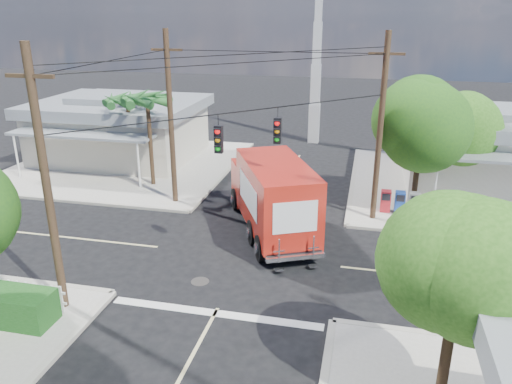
% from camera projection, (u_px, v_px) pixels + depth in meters
% --- Properties ---
extents(ground, '(120.00, 120.00, 0.00)m').
position_uv_depth(ground, '(245.00, 257.00, 21.12)').
color(ground, black).
rests_on(ground, ground).
extents(sidewalk_ne, '(14.12, 14.12, 0.14)m').
position_uv_depth(sidewalk_ne, '(474.00, 190.00, 28.76)').
color(sidewalk_ne, '#A19B91').
rests_on(sidewalk_ne, ground).
extents(sidewalk_nw, '(14.12, 14.12, 0.14)m').
position_uv_depth(sidewalk_nw, '(127.00, 165.00, 33.34)').
color(sidewalk_nw, '#A19B91').
rests_on(sidewalk_nw, ground).
extents(road_markings, '(32.00, 32.00, 0.01)m').
position_uv_depth(road_markings, '(236.00, 273.00, 19.77)').
color(road_markings, beige).
rests_on(road_markings, ground).
extents(building_ne, '(11.80, 10.20, 4.50)m').
position_uv_depth(building_ne, '(507.00, 149.00, 28.64)').
color(building_ne, silver).
rests_on(building_ne, sidewalk_ne).
extents(building_nw, '(10.80, 10.20, 4.30)m').
position_uv_depth(building_nw, '(120.00, 127.00, 34.28)').
color(building_nw, beige).
rests_on(building_nw, sidewalk_nw).
extents(radio_tower, '(0.80, 0.80, 17.00)m').
position_uv_depth(radio_tower, '(316.00, 69.00, 37.37)').
color(radio_tower, silver).
rests_on(radio_tower, ground).
extents(tree_ne_front, '(4.21, 4.14, 6.66)m').
position_uv_depth(tree_ne_front, '(423.00, 121.00, 24.14)').
color(tree_ne_front, '#422D1C').
rests_on(tree_ne_front, sidewalk_ne).
extents(tree_ne_back, '(3.77, 3.66, 5.82)m').
position_uv_depth(tree_ne_back, '(470.00, 126.00, 25.81)').
color(tree_ne_back, '#422D1C').
rests_on(tree_ne_back, sidewalk_ne).
extents(tree_se, '(3.67, 3.54, 5.62)m').
position_uv_depth(tree_se, '(460.00, 274.00, 11.63)').
color(tree_se, '#422D1C').
rests_on(tree_se, sidewalk_se).
extents(palm_nw_front, '(3.01, 3.08, 5.59)m').
position_uv_depth(palm_nw_front, '(147.00, 101.00, 27.82)').
color(palm_nw_front, '#422D1C').
rests_on(palm_nw_front, sidewalk_nw).
extents(palm_nw_back, '(3.01, 3.08, 5.19)m').
position_uv_depth(palm_nw_back, '(127.00, 102.00, 29.74)').
color(palm_nw_back, '#422D1C').
rests_on(palm_nw_back, sidewalk_nw).
extents(utility_poles, '(12.00, 10.68, 9.00)m').
position_uv_depth(utility_poles, '(218.00, 138.00, 21.31)').
color(utility_poles, '#473321').
rests_on(utility_poles, ground).
extents(vending_boxes, '(1.90, 0.50, 1.10)m').
position_uv_depth(vending_boxes, '(400.00, 202.00, 25.19)').
color(vending_boxes, red).
rests_on(vending_boxes, sidewalk_ne).
extents(delivery_truck, '(5.64, 8.39, 3.53)m').
position_uv_depth(delivery_truck, '(272.00, 195.00, 22.97)').
color(delivery_truck, black).
rests_on(delivery_truck, ground).
extents(parked_car, '(5.81, 2.74, 1.60)m').
position_uv_depth(parked_car, '(511.00, 234.00, 21.34)').
color(parked_car, silver).
rests_on(parked_car, ground).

